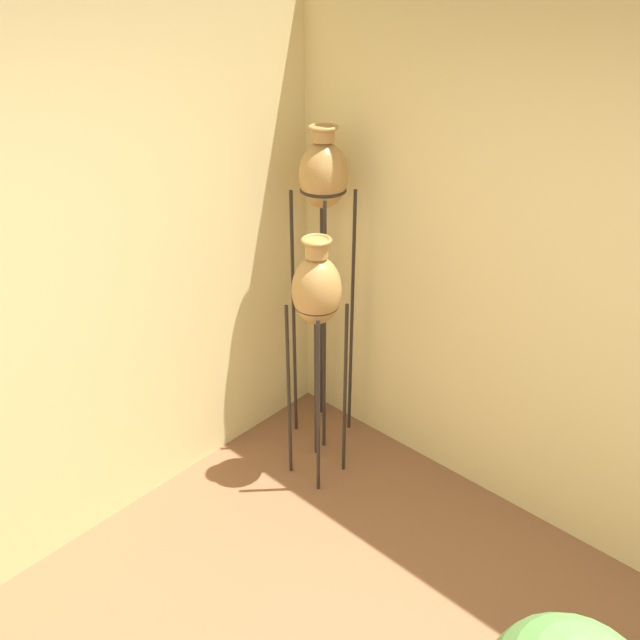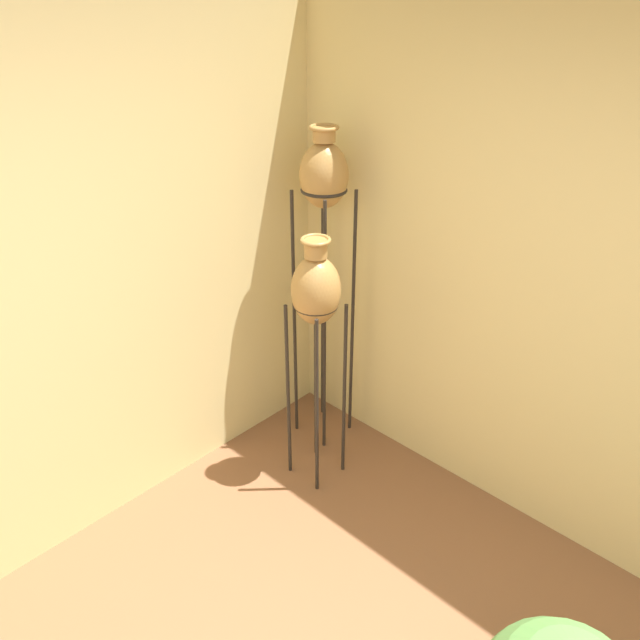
# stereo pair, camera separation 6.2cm
# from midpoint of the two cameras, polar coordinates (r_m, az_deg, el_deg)

# --- Properties ---
(vase_stand_tall) EXTENTS (0.27, 0.27, 1.94)m
(vase_stand_tall) POSITION_cam_midpoint_polar(r_m,az_deg,el_deg) (3.40, -0.24, 11.97)
(vase_stand_tall) COLOR #28231E
(vase_stand_tall) RESTS_ON ground_plane
(vase_stand_medium) EXTENTS (0.26, 0.26, 1.48)m
(vase_stand_medium) POSITION_cam_midpoint_polar(r_m,az_deg,el_deg) (3.19, -0.86, 2.26)
(vase_stand_medium) COLOR #28231E
(vase_stand_medium) RESTS_ON ground_plane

